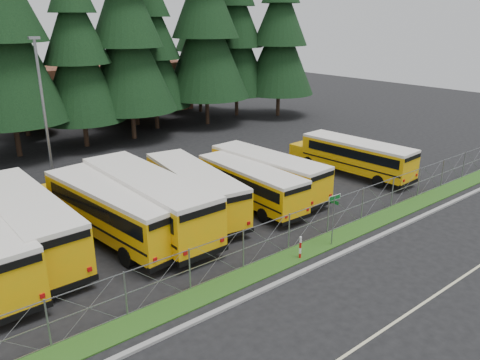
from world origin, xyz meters
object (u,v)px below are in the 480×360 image
object	(u,v)px
bus_6	(264,174)
bus_east	(353,158)
bus_3	(144,201)
bus_4	(192,190)
striped_bollard	(300,248)
bus_2	(109,211)
street_sign	(334,209)
bus_5	(247,185)
bus_1	(23,224)
light_standard	(44,108)

from	to	relation	value
bus_6	bus_east	xyz separation A→B (m)	(7.80, -1.24, -0.04)
bus_3	bus_4	bearing A→B (deg)	4.24
striped_bollard	bus_2	bearing A→B (deg)	127.33
street_sign	bus_east	bearing A→B (deg)	33.55
bus_4	street_sign	size ratio (longest dim) A/B	3.87
bus_5	bus_1	bearing A→B (deg)	172.23
bus_6	bus_4	bearing A→B (deg)	172.80
bus_5	bus_6	world-z (taller)	bus_6
bus_east	street_sign	bearing A→B (deg)	-150.42
bus_3	bus_4	xyz separation A→B (m)	(3.35, 0.29, -0.20)
bus_6	bus_5	bearing A→B (deg)	-164.20
bus_4	street_sign	bearing A→B (deg)	-60.98
bus_1	light_standard	size ratio (longest dim) A/B	1.18
light_standard	striped_bollard	bearing A→B (deg)	-72.71
bus_5	bus_2	bearing A→B (deg)	174.88
bus_5	bus_6	bearing A→B (deg)	20.73
bus_1	bus_5	bearing A→B (deg)	-9.95
bus_east	light_standard	xyz separation A→B (m)	(-18.34, 11.93, 4.17)
bus_2	bus_5	xyz separation A→B (m)	(8.77, -0.94, -0.23)
bus_3	striped_bollard	size ratio (longest dim) A/B	10.35
bus_2	bus_6	world-z (taller)	bus_2
bus_east	light_standard	world-z (taller)	light_standard
bus_4	light_standard	distance (m)	12.19
bus_6	street_sign	bearing A→B (deg)	-110.59
bus_5	striped_bollard	bearing A→B (deg)	-108.63
striped_bollard	bus_4	bearing A→B (deg)	95.97
bus_3	bus_6	world-z (taller)	bus_3
bus_3	street_sign	size ratio (longest dim) A/B	4.42
bus_3	bus_east	size ratio (longest dim) A/B	1.22
striped_bollard	light_standard	distance (m)	20.16
bus_4	street_sign	distance (m)	8.93
bus_6	street_sign	xyz separation A→B (m)	(-2.39, -8.00, 0.66)
bus_east	striped_bollard	size ratio (longest dim) A/B	8.48
bus_5	striped_bollard	xyz separation A→B (m)	(-2.57, -7.20, -0.69)
bus_2	bus_east	distance (m)	18.78
bus_2	bus_6	distance (m)	10.94
bus_1	bus_east	bearing A→B (deg)	-7.30
bus_1	bus_3	size ratio (longest dim) A/B	0.97
bus_2	striped_bollard	world-z (taller)	bus_2
bus_1	bus_east	distance (m)	22.96
bus_5	bus_east	size ratio (longest dim) A/B	0.97
bus_1	bus_6	size ratio (longest dim) A/B	1.15
street_sign	striped_bollard	size ratio (longest dim) A/B	2.34
bus_2	street_sign	size ratio (longest dim) A/B	4.13
bus_4	bus_6	xyz separation A→B (m)	(5.60, -0.32, -0.06)
bus_3	bus_6	bearing A→B (deg)	-0.95
bus_6	street_sign	distance (m)	8.37
bus_4	striped_bollard	xyz separation A→B (m)	(0.87, -8.29, -0.83)
bus_east	bus_3	bearing A→B (deg)	171.72
bus_5	light_standard	distance (m)	14.82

